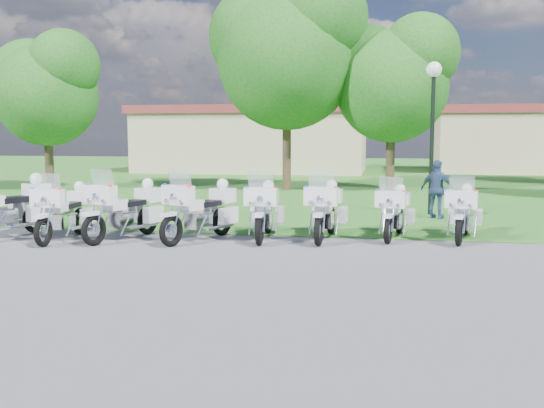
% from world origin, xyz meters
% --- Properties ---
extents(ground, '(100.00, 100.00, 0.00)m').
position_xyz_m(ground, '(0.00, 0.00, 0.00)').
color(ground, slate).
rests_on(ground, ground).
extents(grass_lawn, '(100.00, 48.00, 0.01)m').
position_xyz_m(grass_lawn, '(0.00, 27.00, 0.00)').
color(grass_lawn, '#246720').
rests_on(grass_lawn, ground).
extents(motorcycle_0, '(1.46, 2.46, 1.74)m').
position_xyz_m(motorcycle_0, '(-6.09, 1.64, 0.73)').
color(motorcycle_0, black).
rests_on(motorcycle_0, ground).
extents(motorcycle_1, '(0.75, 2.26, 1.52)m').
position_xyz_m(motorcycle_1, '(-4.71, 1.74, 0.63)').
color(motorcycle_1, black).
rests_on(motorcycle_1, ground).
extents(motorcycle_2, '(1.25, 2.31, 1.61)m').
position_xyz_m(motorcycle_2, '(-3.40, 2.05, 0.67)').
color(motorcycle_2, black).
rests_on(motorcycle_2, ground).
extents(motorcycle_3, '(1.36, 2.26, 1.61)m').
position_xyz_m(motorcycle_3, '(-1.69, 2.21, 0.67)').
color(motorcycle_3, black).
rests_on(motorcycle_3, ground).
extents(motorcycle_4, '(0.84, 2.29, 1.54)m').
position_xyz_m(motorcycle_4, '(-0.36, 2.68, 0.64)').
color(motorcycle_4, black).
rests_on(motorcycle_4, ground).
extents(motorcycle_5, '(0.85, 2.32, 1.56)m').
position_xyz_m(motorcycle_5, '(1.00, 2.87, 0.65)').
color(motorcycle_5, black).
rests_on(motorcycle_5, ground).
extents(motorcycle_6, '(0.93, 2.11, 1.43)m').
position_xyz_m(motorcycle_6, '(2.52, 3.28, 0.60)').
color(motorcycle_6, black).
rests_on(motorcycle_6, ground).
extents(motorcycle_7, '(1.00, 2.16, 1.46)m').
position_xyz_m(motorcycle_7, '(4.01, 3.32, 0.61)').
color(motorcycle_7, black).
rests_on(motorcycle_7, ground).
extents(lamp_post, '(0.44, 0.44, 4.40)m').
position_xyz_m(lamp_post, '(3.60, 7.55, 3.30)').
color(lamp_post, black).
rests_on(lamp_post, ground).
extents(tree_0, '(4.96, 4.23, 6.62)m').
position_xyz_m(tree_0, '(-11.72, 12.96, 4.37)').
color(tree_0, '#38281C').
rests_on(tree_0, ground).
extents(tree_1, '(6.72, 5.73, 8.96)m').
position_xyz_m(tree_1, '(-1.84, 14.76, 5.93)').
color(tree_1, '#38281C').
rests_on(tree_1, ground).
extents(tree_2, '(5.36, 4.57, 7.14)m').
position_xyz_m(tree_2, '(2.46, 15.02, 4.72)').
color(tree_2, '#38281C').
rests_on(tree_2, ground).
extents(building_west, '(14.56, 8.32, 4.10)m').
position_xyz_m(building_west, '(-6.00, 28.00, 2.07)').
color(building_west, '#C6B28F').
rests_on(building_west, ground).
extents(building_east, '(11.44, 7.28, 4.10)m').
position_xyz_m(building_east, '(11.00, 30.00, 2.07)').
color(building_east, '#C6B28F').
rests_on(building_east, ground).
extents(bystander_c, '(1.03, 0.80, 1.63)m').
position_xyz_m(bystander_c, '(3.72, 6.69, 0.81)').
color(bystander_c, navy).
rests_on(bystander_c, ground).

